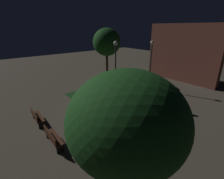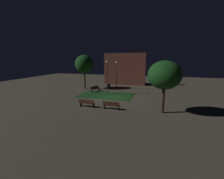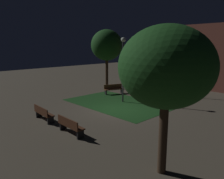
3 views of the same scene
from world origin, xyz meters
The scene contains 11 objects.
ground_plane centered at (0.00, 0.00, 0.00)m, with size 60.00×60.00×0.00m, color #4C4438.
grass_lawn centered at (-1.20, 1.29, 0.01)m, with size 8.04×5.12×0.01m, color #194219.
bench_near_trees centered at (-1.44, -4.85, 0.48)m, with size 1.82×0.57×0.88m.
bench_front_left centered at (1.44, -4.85, 0.48)m, with size 1.81×0.51×0.88m.
bench_by_lamp centered at (-3.89, 3.42, 0.48)m, with size 1.09×1.85×0.88m.
tree_lawn_side centered at (6.65, -4.41, 3.77)m, with size 3.19×3.19×5.18m.
tree_near_wall centered at (-6.55, 5.02, 4.43)m, with size 3.21×3.21×6.04m.
lamp_post_path_center centered at (-1.24, 1.88, 3.38)m, with size 0.36×0.36×5.06m.
lamp_post_plaza_east centered at (-0.96, 6.21, 3.28)m, with size 0.36×0.36×4.88m.
trash_bin centered at (-2.56, 6.83, 0.38)m, with size 0.50×0.50×0.76m, color #2D3842.
building_wall_backdrop centered at (-0.66, 11.49, 3.24)m, with size 8.60×0.80×6.49m, color brown.
Camera 1 is at (9.31, -7.09, 6.11)m, focal length 26.64 mm.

